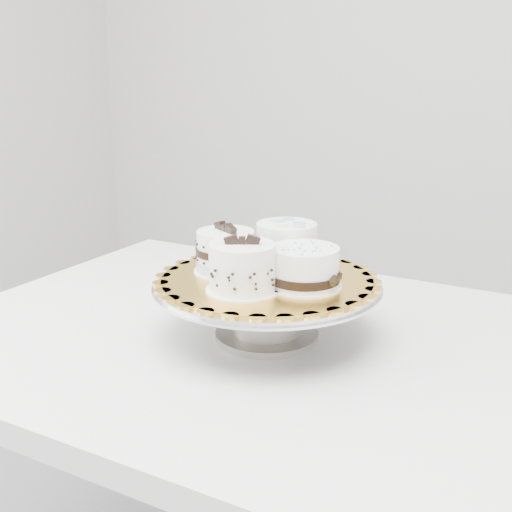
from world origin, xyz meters
The scene contains 8 objects.
wall_back centered at (0.00, 1.75, 1.40)m, with size 3.50×0.02×2.80m, color beige.
table centered at (0.12, 0.19, 0.68)m, with size 1.29×0.89×0.75m.
cake_stand centered at (0.09, 0.17, 0.82)m, with size 0.38×0.38×0.10m.
cake_board centered at (0.09, 0.17, 0.86)m, with size 0.35×0.35×0.01m, color gold.
cake_swirl centered at (0.09, 0.10, 0.90)m, with size 0.14×0.14×0.09m.
cake_banded centered at (0.01, 0.17, 0.89)m, with size 0.13×0.13×0.09m.
cake_dots centered at (0.08, 0.25, 0.90)m, with size 0.13×0.13×0.08m.
cake_ribbon centered at (0.16, 0.17, 0.89)m, with size 0.13×0.13×0.07m.
Camera 1 is at (0.60, -0.71, 1.19)m, focal length 45.00 mm.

